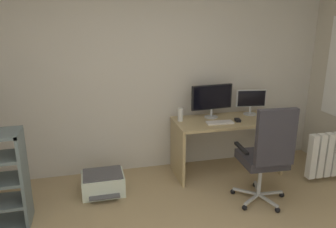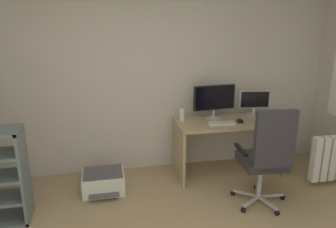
{
  "view_description": "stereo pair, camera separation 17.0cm",
  "coord_description": "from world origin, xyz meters",
  "px_view_note": "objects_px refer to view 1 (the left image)",
  "views": [
    {
      "loc": [
        -0.73,
        -1.94,
        2.09
      ],
      "look_at": [
        0.17,
        1.62,
        0.98
      ],
      "focal_mm": 35.63,
      "sensor_mm": 36.0,
      "label": 1
    },
    {
      "loc": [
        -0.56,
        -1.98,
        2.09
      ],
      "look_at": [
        0.17,
        1.62,
        0.98
      ],
      "focal_mm": 35.63,
      "sensor_mm": 36.0,
      "label": 2
    }
  ],
  "objects_px": {
    "desk": "(227,134)",
    "desktop_speaker": "(180,115)",
    "monitor_main": "(212,98)",
    "printer": "(103,183)",
    "keyboard": "(220,122)",
    "office_chair": "(267,153)",
    "computer_mouse": "(238,120)",
    "monitor_secondary": "(251,100)"
  },
  "relations": [
    {
      "from": "monitor_main",
      "to": "keyboard",
      "type": "height_order",
      "value": "monitor_main"
    },
    {
      "from": "monitor_main",
      "to": "office_chair",
      "type": "xyz_separation_m",
      "value": [
        0.25,
        -1.04,
        -0.37
      ]
    },
    {
      "from": "computer_mouse",
      "to": "desktop_speaker",
      "type": "xyz_separation_m",
      "value": [
        -0.72,
        0.2,
        0.07
      ]
    },
    {
      "from": "monitor_secondary",
      "to": "printer",
      "type": "bearing_deg",
      "value": -170.83
    },
    {
      "from": "monitor_main",
      "to": "keyboard",
      "type": "xyz_separation_m",
      "value": [
        0.02,
        -0.26,
        -0.26
      ]
    },
    {
      "from": "monitor_main",
      "to": "desktop_speaker",
      "type": "distance_m",
      "value": 0.48
    },
    {
      "from": "desk",
      "to": "desktop_speaker",
      "type": "bearing_deg",
      "value": 170.74
    },
    {
      "from": "monitor_main",
      "to": "computer_mouse",
      "type": "distance_m",
      "value": 0.44
    },
    {
      "from": "office_chair",
      "to": "monitor_secondary",
      "type": "bearing_deg",
      "value": 72.6
    },
    {
      "from": "computer_mouse",
      "to": "office_chair",
      "type": "height_order",
      "value": "office_chair"
    },
    {
      "from": "desk",
      "to": "office_chair",
      "type": "height_order",
      "value": "office_chair"
    },
    {
      "from": "monitor_secondary",
      "to": "desktop_speaker",
      "type": "xyz_separation_m",
      "value": [
        -1.02,
        -0.05,
        -0.12
      ]
    },
    {
      "from": "desktop_speaker",
      "to": "printer",
      "type": "relative_size",
      "value": 0.34
    },
    {
      "from": "desk",
      "to": "desktop_speaker",
      "type": "relative_size",
      "value": 8.27
    },
    {
      "from": "computer_mouse",
      "to": "office_chair",
      "type": "distance_m",
      "value": 0.8
    },
    {
      "from": "desk",
      "to": "monitor_main",
      "type": "height_order",
      "value": "monitor_main"
    },
    {
      "from": "monitor_secondary",
      "to": "computer_mouse",
      "type": "xyz_separation_m",
      "value": [
        -0.3,
        -0.25,
        -0.19
      ]
    },
    {
      "from": "monitor_secondary",
      "to": "printer",
      "type": "relative_size",
      "value": 0.82
    },
    {
      "from": "desk",
      "to": "desktop_speaker",
      "type": "height_order",
      "value": "desktop_speaker"
    },
    {
      "from": "monitor_main",
      "to": "desktop_speaker",
      "type": "xyz_separation_m",
      "value": [
        -0.45,
        -0.05,
        -0.18
      ]
    },
    {
      "from": "desk",
      "to": "computer_mouse",
      "type": "distance_m",
      "value": 0.26
    },
    {
      "from": "desk",
      "to": "desktop_speaker",
      "type": "distance_m",
      "value": 0.69
    },
    {
      "from": "keyboard",
      "to": "office_chair",
      "type": "bearing_deg",
      "value": -69.96
    },
    {
      "from": "office_chair",
      "to": "desktop_speaker",
      "type": "bearing_deg",
      "value": 124.94
    },
    {
      "from": "monitor_secondary",
      "to": "printer",
      "type": "xyz_separation_m",
      "value": [
        -2.06,
        -0.33,
        -0.82
      ]
    },
    {
      "from": "keyboard",
      "to": "printer",
      "type": "distance_m",
      "value": 1.63
    },
    {
      "from": "monitor_main",
      "to": "printer",
      "type": "height_order",
      "value": "monitor_main"
    },
    {
      "from": "desktop_speaker",
      "to": "printer",
      "type": "xyz_separation_m",
      "value": [
        -1.04,
        -0.28,
        -0.7
      ]
    },
    {
      "from": "monitor_main",
      "to": "computer_mouse",
      "type": "bearing_deg",
      "value": -42.09
    },
    {
      "from": "keyboard",
      "to": "office_chair",
      "type": "distance_m",
      "value": 0.82
    },
    {
      "from": "office_chair",
      "to": "printer",
      "type": "xyz_separation_m",
      "value": [
        -1.73,
        0.71,
        -0.51
      ]
    },
    {
      "from": "monitor_secondary",
      "to": "computer_mouse",
      "type": "bearing_deg",
      "value": -140.66
    },
    {
      "from": "printer",
      "to": "office_chair",
      "type": "bearing_deg",
      "value": -22.15
    },
    {
      "from": "desk",
      "to": "monitor_secondary",
      "type": "xyz_separation_m",
      "value": [
        0.4,
        0.15,
        0.41
      ]
    },
    {
      "from": "monitor_secondary",
      "to": "desktop_speaker",
      "type": "relative_size",
      "value": 2.41
    },
    {
      "from": "desk",
      "to": "printer",
      "type": "relative_size",
      "value": 2.82
    },
    {
      "from": "monitor_secondary",
      "to": "keyboard",
      "type": "xyz_separation_m",
      "value": [
        -0.56,
        -0.26,
        -0.2
      ]
    },
    {
      "from": "desk",
      "to": "printer",
      "type": "bearing_deg",
      "value": -173.7
    },
    {
      "from": "monitor_secondary",
      "to": "office_chair",
      "type": "distance_m",
      "value": 1.13
    },
    {
      "from": "monitor_main",
      "to": "office_chair",
      "type": "height_order",
      "value": "monitor_main"
    },
    {
      "from": "desk",
      "to": "office_chair",
      "type": "relative_size",
      "value": 1.2
    },
    {
      "from": "monitor_main",
      "to": "desktop_speaker",
      "type": "height_order",
      "value": "monitor_main"
    }
  ]
}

